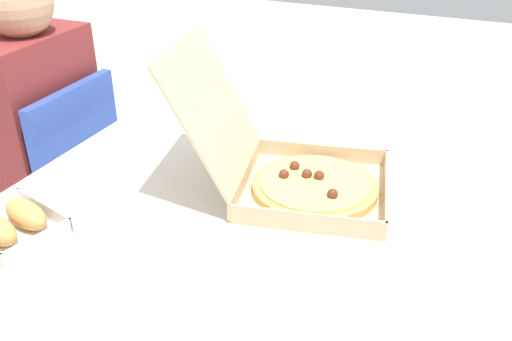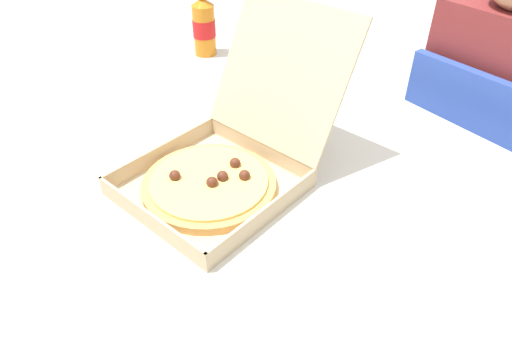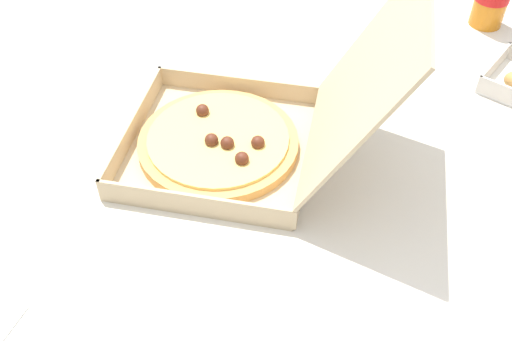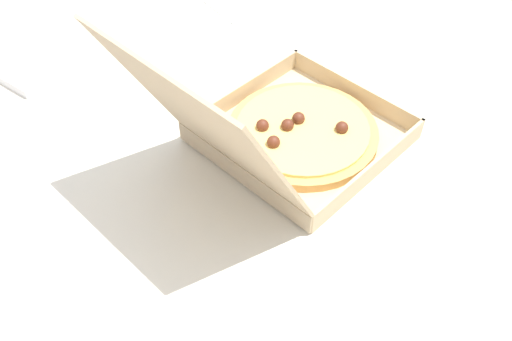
# 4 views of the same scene
# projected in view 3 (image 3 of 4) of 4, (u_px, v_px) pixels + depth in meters

# --- Properties ---
(dining_table) EXTENTS (1.45, 0.99, 0.73)m
(dining_table) POSITION_uv_depth(u_px,v_px,m) (302.00, 195.00, 1.07)
(dining_table) COLOR silver
(dining_table) RESTS_ON ground_plane
(pizza_box_open) EXTENTS (0.41, 0.52, 0.33)m
(pizza_box_open) POSITION_uv_depth(u_px,v_px,m) (241.00, 133.00, 1.02)
(pizza_box_open) COLOR tan
(pizza_box_open) RESTS_ON dining_table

